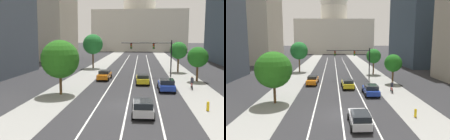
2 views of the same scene
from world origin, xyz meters
TOP-DOWN VIEW (x-y plane):
  - ground_plane at (0.00, 40.00)m, footprint 400.00×400.00m
  - sidewalk_left at (-8.40, 35.00)m, footprint 4.71×130.00m
  - sidewalk_right at (8.40, 35.00)m, footprint 4.71×130.00m
  - lane_stripe_left at (-3.02, 25.00)m, footprint 0.16×90.00m
  - lane_stripe_center at (0.00, 25.00)m, footprint 0.16×90.00m
  - lane_stripe_right at (3.02, 25.00)m, footprint 0.16×90.00m
  - office_tower_far_left at (-27.30, 52.11)m, footprint 14.94×20.35m
  - capitol_building at (0.00, 105.55)m, footprint 42.65×27.37m
  - car_yellow at (1.51, 12.43)m, footprint 2.10×4.21m
  - car_silver at (1.51, -2.92)m, footprint 2.03×4.30m
  - car_orange at (-4.53, 15.72)m, footprint 2.06×4.70m
  - car_blue at (4.53, 8.08)m, footprint 2.12×4.46m
  - traffic_signal_mast at (3.53, 19.91)m, footprint 8.62×0.39m
  - fire_hydrant at (7.56, -0.79)m, footprint 0.26×0.35m
  - cyclist at (7.95, 9.36)m, footprint 0.37×1.70m
  - street_tree_near_right at (8.34, 25.95)m, footprint 3.29×3.29m
  - street_tree_far_right at (9.87, 15.72)m, footprint 3.14×3.14m
  - street_tree_near_left at (-9.09, 30.29)m, footprint 4.30×4.30m
  - street_tree_mid_left at (-8.21, 4.47)m, footprint 4.54×4.54m

SIDE VIEW (x-z plane):
  - ground_plane at x=0.00m, z-range 0.00..0.00m
  - sidewalk_left at x=-8.40m, z-range 0.00..0.01m
  - sidewalk_right at x=8.40m, z-range 0.00..0.01m
  - lane_stripe_left at x=-3.02m, z-range 0.01..0.02m
  - lane_stripe_center at x=0.00m, z-range 0.01..0.02m
  - lane_stripe_right at x=3.02m, z-range 0.01..0.02m
  - fire_hydrant at x=7.56m, z-range 0.01..0.92m
  - car_orange at x=-4.53m, z-range 0.03..1.52m
  - car_yellow at x=1.51m, z-range 0.05..1.50m
  - car_silver at x=1.51m, z-range 0.04..1.52m
  - car_blue at x=4.53m, z-range 0.03..1.56m
  - cyclist at x=7.95m, z-range -0.01..1.71m
  - street_tree_far_right at x=9.87m, z-range 1.07..6.38m
  - street_tree_near_right at x=8.34m, z-range 1.25..7.10m
  - street_tree_mid_left at x=-8.21m, z-range 0.98..7.50m
  - traffic_signal_mast at x=3.53m, z-range 1.42..7.67m
  - street_tree_near_left at x=-9.09m, z-range 1.51..8.84m
  - capitol_building at x=0.00m, z-range -6.69..34.29m
  - office_tower_far_left at x=-27.30m, z-range 0.04..37.21m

